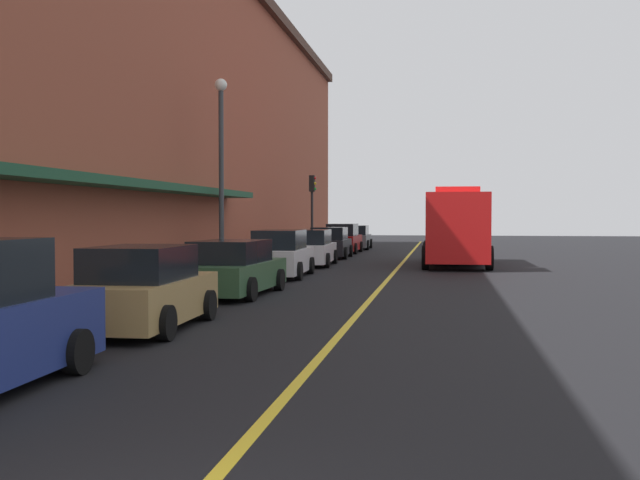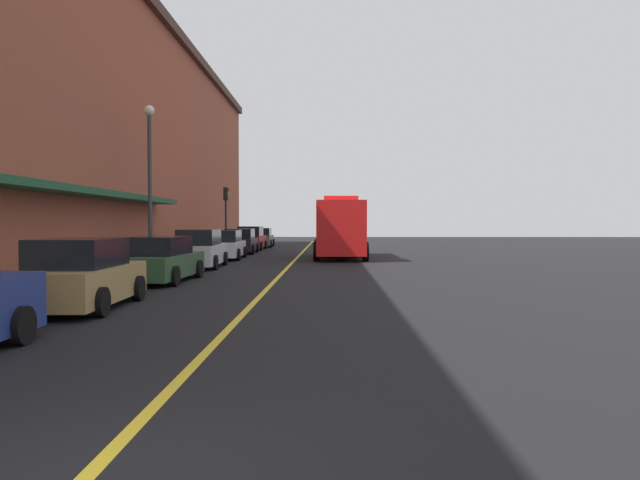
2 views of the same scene
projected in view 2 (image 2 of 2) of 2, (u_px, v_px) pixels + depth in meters
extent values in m
plane|color=black|center=(292.00, 263.00, 29.14)|extent=(112.00, 112.00, 0.00)
cube|color=gray|center=(167.00, 262.00, 29.25)|extent=(2.40, 70.00, 0.15)
cube|color=gold|center=(292.00, 263.00, 29.14)|extent=(0.16, 70.00, 0.01)
cube|color=#19472D|center=(74.00, 190.00, 20.18)|extent=(1.20, 22.40, 0.24)
cylinder|color=black|center=(21.00, 326.00, 9.56)|extent=(0.23, 0.64, 0.64)
cube|color=#A5844C|center=(83.00, 284.00, 13.71)|extent=(1.88, 4.33, 0.80)
cube|color=black|center=(79.00, 253.00, 13.48)|extent=(1.65, 2.40, 0.65)
cylinder|color=black|center=(68.00, 288.00, 15.04)|extent=(0.24, 0.65, 0.64)
cylinder|color=black|center=(138.00, 288.00, 15.06)|extent=(0.24, 0.65, 0.64)
cylinder|color=black|center=(16.00, 302.00, 12.38)|extent=(0.24, 0.65, 0.64)
cylinder|color=black|center=(101.00, 302.00, 12.41)|extent=(0.24, 0.65, 0.64)
cube|color=#2D5133|center=(160.00, 265.00, 20.00)|extent=(1.99, 4.85, 0.75)
cube|color=black|center=(158.00, 246.00, 19.74)|extent=(1.74, 2.69, 0.61)
cylinder|color=black|center=(148.00, 269.00, 21.53)|extent=(0.24, 0.65, 0.64)
cylinder|color=black|center=(199.00, 269.00, 21.44)|extent=(0.24, 0.65, 0.64)
cylinder|color=black|center=(116.00, 276.00, 18.57)|extent=(0.24, 0.65, 0.64)
cylinder|color=black|center=(174.00, 276.00, 18.47)|extent=(0.24, 0.65, 0.64)
cube|color=silver|center=(200.00, 254.00, 26.34)|extent=(1.88, 4.71, 0.84)
cube|color=black|center=(199.00, 237.00, 26.08)|extent=(1.64, 2.61, 0.69)
cylinder|color=black|center=(187.00, 258.00, 27.77)|extent=(0.24, 0.65, 0.64)
cylinder|color=black|center=(225.00, 258.00, 27.80)|extent=(0.24, 0.65, 0.64)
cylinder|color=black|center=(173.00, 263.00, 24.89)|extent=(0.24, 0.65, 0.64)
cylinder|color=black|center=(215.00, 262.00, 24.92)|extent=(0.24, 0.65, 0.64)
cube|color=silver|center=(224.00, 249.00, 32.55)|extent=(1.98, 4.79, 0.78)
cube|color=black|center=(224.00, 236.00, 32.29)|extent=(1.73, 2.65, 0.64)
cylinder|color=black|center=(212.00, 252.00, 34.01)|extent=(0.24, 0.65, 0.64)
cylinder|color=black|center=(244.00, 252.00, 34.03)|extent=(0.24, 0.65, 0.64)
cylinder|color=black|center=(203.00, 255.00, 31.08)|extent=(0.24, 0.65, 0.64)
cylinder|color=black|center=(238.00, 255.00, 31.10)|extent=(0.24, 0.65, 0.64)
cube|color=black|center=(241.00, 245.00, 38.65)|extent=(1.93, 4.39, 0.79)
cube|color=black|center=(240.00, 234.00, 38.41)|extent=(1.71, 2.43, 0.65)
cylinder|color=black|center=(229.00, 248.00, 40.01)|extent=(0.23, 0.64, 0.64)
cylinder|color=black|center=(257.00, 248.00, 40.01)|extent=(0.23, 0.64, 0.64)
cylinder|color=black|center=(223.00, 249.00, 37.31)|extent=(0.23, 0.64, 0.64)
cylinder|color=black|center=(253.00, 249.00, 37.31)|extent=(0.23, 0.64, 0.64)
cube|color=maroon|center=(251.00, 242.00, 43.97)|extent=(1.79, 4.65, 0.86)
cube|color=black|center=(251.00, 231.00, 43.71)|extent=(1.60, 2.56, 0.70)
cylinder|color=black|center=(242.00, 245.00, 45.43)|extent=(0.22, 0.64, 0.64)
cylinder|color=black|center=(265.00, 245.00, 45.39)|extent=(0.22, 0.64, 0.64)
cylinder|color=black|center=(236.00, 246.00, 42.56)|extent=(0.22, 0.64, 0.64)
cylinder|color=black|center=(261.00, 246.00, 42.52)|extent=(0.22, 0.64, 0.64)
cube|color=#595B60|center=(261.00, 240.00, 49.30)|extent=(1.84, 4.65, 0.77)
cube|color=black|center=(261.00, 232.00, 49.05)|extent=(1.62, 2.57, 0.63)
cylinder|color=black|center=(253.00, 242.00, 50.73)|extent=(0.23, 0.64, 0.64)
cylinder|color=black|center=(273.00, 242.00, 50.74)|extent=(0.23, 0.64, 0.64)
cylinder|color=black|center=(249.00, 244.00, 47.87)|extent=(0.23, 0.64, 0.64)
cylinder|color=black|center=(270.00, 244.00, 47.88)|extent=(0.23, 0.64, 0.64)
cube|color=red|center=(341.00, 228.00, 30.63)|extent=(2.56, 2.38, 2.85)
cube|color=red|center=(339.00, 229.00, 35.01)|extent=(2.59, 5.75, 2.62)
cube|color=red|center=(341.00, 198.00, 30.58)|extent=(1.78, 0.62, 0.24)
cylinder|color=black|center=(365.00, 252.00, 30.74)|extent=(0.31, 1.00, 1.00)
cylinder|color=black|center=(316.00, 252.00, 30.76)|extent=(0.31, 1.00, 1.00)
cylinder|color=black|center=(361.00, 249.00, 34.31)|extent=(0.31, 1.00, 1.00)
cylinder|color=black|center=(317.00, 249.00, 34.33)|extent=(0.31, 1.00, 1.00)
cylinder|color=black|center=(359.00, 247.00, 36.63)|extent=(0.31, 1.00, 1.00)
cylinder|color=black|center=(318.00, 247.00, 36.64)|extent=(0.31, 1.00, 1.00)
cylinder|color=#4C4C51|center=(231.00, 241.00, 43.26)|extent=(0.07, 0.07, 1.05)
cube|color=black|center=(231.00, 232.00, 43.24)|extent=(0.14, 0.18, 0.28)
cylinder|color=#4C4C51|center=(187.00, 249.00, 29.91)|extent=(0.07, 0.07, 1.05)
cube|color=black|center=(187.00, 236.00, 29.89)|extent=(0.14, 0.18, 0.28)
cylinder|color=#4C4C51|center=(230.00, 241.00, 42.74)|extent=(0.07, 0.07, 1.05)
cube|color=black|center=(230.00, 232.00, 42.73)|extent=(0.14, 0.18, 0.28)
cylinder|color=#33383D|center=(150.00, 191.00, 25.69)|extent=(0.18, 0.18, 6.50)
sphere|color=white|center=(149.00, 110.00, 25.59)|extent=(0.44, 0.44, 0.44)
cylinder|color=#232326|center=(226.00, 225.00, 40.71)|extent=(0.14, 0.14, 3.40)
cube|color=black|center=(226.00, 194.00, 40.64)|extent=(0.28, 0.36, 0.90)
sphere|color=red|center=(228.00, 189.00, 40.63)|extent=(0.16, 0.16, 0.16)
sphere|color=gold|center=(228.00, 194.00, 40.64)|extent=(0.16, 0.16, 0.16)
sphere|color=green|center=(228.00, 198.00, 40.65)|extent=(0.16, 0.16, 0.16)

